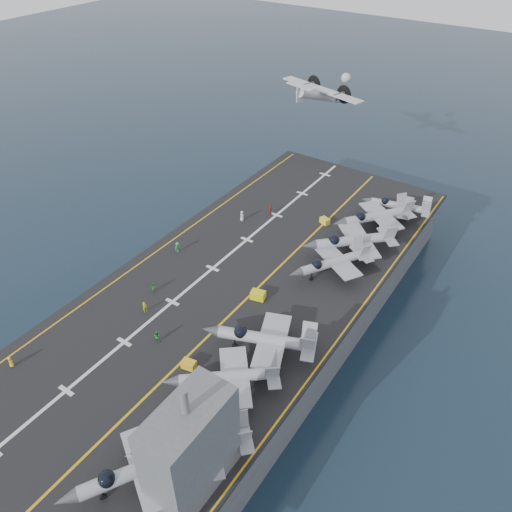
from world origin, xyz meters
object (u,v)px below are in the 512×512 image
Objects in this scene: island_superstructure at (190,440)px; tow_cart_a at (189,364)px; fighter_jet_0 at (140,468)px; transport_plane at (321,95)px.

tow_cart_a is at bearing 132.43° from island_superstructure.
island_superstructure is 0.82× the size of fighter_jet_0.
island_superstructure is at bearing 35.35° from fighter_jet_0.
fighter_jet_0 is 87.62m from transport_plane.
transport_plane is (-24.17, 83.57, 10.44)m from fighter_jet_0.
island_superstructure is at bearing -47.57° from tow_cart_a.
island_superstructure is 7.34m from fighter_jet_0.
tow_cart_a is (-10.60, 11.59, -6.95)m from island_superstructure.
transport_plane is (-28.66, 80.39, 5.59)m from island_superstructure.
island_superstructure is 0.59× the size of transport_plane.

